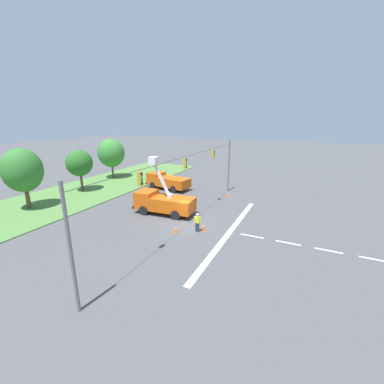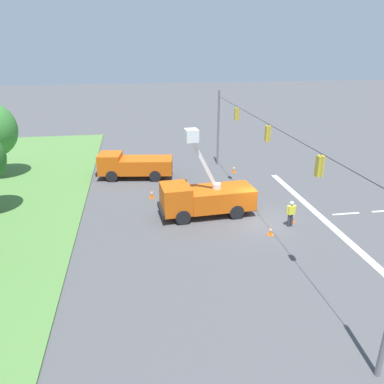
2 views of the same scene
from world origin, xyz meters
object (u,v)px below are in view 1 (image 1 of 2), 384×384
(road_worker, at_px, (197,221))
(tree_far_east, at_px, (111,153))
(utility_truck_bucket_lift, at_px, (163,201))
(traffic_cone_foreground_left, at_px, (204,227))
(traffic_cone_near_bucket, at_px, (196,206))
(traffic_cone_mid_left, at_px, (176,229))
(tree_centre, at_px, (23,170))
(tree_east, at_px, (79,163))
(traffic_cone_foreground_right, at_px, (228,194))
(utility_truck_support_near, at_px, (167,181))
(traffic_cone_mid_right, at_px, (155,197))

(road_worker, bearing_deg, tree_far_east, 58.37)
(utility_truck_bucket_lift, xyz_separation_m, road_worker, (-2.61, -5.20, -0.37))
(utility_truck_bucket_lift, height_order, traffic_cone_foreground_left, utility_truck_bucket_lift)
(utility_truck_bucket_lift, bearing_deg, traffic_cone_near_bucket, -37.99)
(traffic_cone_mid_left, bearing_deg, tree_centre, 95.20)
(utility_truck_bucket_lift, bearing_deg, tree_east, 79.96)
(tree_centre, distance_m, traffic_cone_foreground_right, 23.99)
(tree_centre, bearing_deg, utility_truck_support_near, -35.04)
(tree_east, distance_m, traffic_cone_foreground_right, 20.62)
(traffic_cone_near_bucket, bearing_deg, tree_centre, 116.15)
(tree_east, height_order, traffic_cone_foreground_right, tree_east)
(traffic_cone_foreground_left, relative_size, traffic_cone_mid_left, 1.12)
(road_worker, bearing_deg, traffic_cone_near_bucket, 25.88)
(traffic_cone_foreground_left, bearing_deg, tree_far_east, 59.86)
(tree_centre, relative_size, tree_far_east, 1.03)
(tree_centre, xyz_separation_m, traffic_cone_foreground_right, (14.02, -19.04, -4.05))
(traffic_cone_mid_right, bearing_deg, road_worker, -126.02)
(traffic_cone_foreground_left, bearing_deg, traffic_cone_near_bucket, 31.55)
(traffic_cone_foreground_right, height_order, traffic_cone_mid_left, traffic_cone_foreground_right)
(utility_truck_support_near, height_order, road_worker, utility_truck_support_near)
(tree_east, xyz_separation_m, utility_truck_support_near, (6.16, -10.15, -2.80))
(traffic_cone_foreground_left, xyz_separation_m, traffic_cone_near_bucket, (5.18, 3.18, -0.07))
(tree_east, distance_m, tree_far_east, 8.45)
(utility_truck_bucket_lift, relative_size, traffic_cone_foreground_right, 8.63)
(utility_truck_support_near, height_order, traffic_cone_mid_right, utility_truck_support_near)
(tree_centre, relative_size, traffic_cone_near_bucket, 11.75)
(tree_far_east, xyz_separation_m, utility_truck_support_near, (-2.08, -11.97, -3.09))
(traffic_cone_mid_left, bearing_deg, road_worker, -59.90)
(traffic_cone_mid_left, distance_m, traffic_cone_mid_right, 10.06)
(traffic_cone_mid_left, bearing_deg, tree_far_east, 54.41)
(traffic_cone_near_bucket, bearing_deg, traffic_cone_foreground_right, -19.88)
(traffic_cone_near_bucket, bearing_deg, road_worker, -154.12)
(traffic_cone_foreground_left, relative_size, traffic_cone_foreground_right, 0.91)
(road_worker, bearing_deg, utility_truck_bucket_lift, 63.34)
(traffic_cone_foreground_right, xyz_separation_m, traffic_cone_near_bucket, (-5.68, 2.05, -0.11))
(traffic_cone_mid_left, bearing_deg, utility_truck_support_near, 33.62)
(traffic_cone_mid_left, distance_m, traffic_cone_near_bucket, 6.78)
(utility_truck_support_near, relative_size, traffic_cone_near_bucket, 11.71)
(traffic_cone_foreground_right, bearing_deg, tree_east, 107.63)
(utility_truck_bucket_lift, relative_size, traffic_cone_near_bucket, 11.43)
(utility_truck_support_near, distance_m, traffic_cone_near_bucket, 9.18)
(tree_east, bearing_deg, traffic_cone_near_bucket, -88.44)
(tree_east, distance_m, traffic_cone_near_bucket, 17.70)
(utility_truck_bucket_lift, relative_size, traffic_cone_foreground_left, 9.43)
(utility_truck_support_near, relative_size, traffic_cone_foreground_left, 9.66)
(tree_far_east, xyz_separation_m, traffic_cone_mid_left, (-14.46, -20.21, -3.97))
(traffic_cone_foreground_right, xyz_separation_m, traffic_cone_mid_right, (-5.11, 7.93, 0.01))
(utility_truck_support_near, relative_size, road_worker, 3.87)
(utility_truck_bucket_lift, bearing_deg, traffic_cone_foreground_right, -27.02)
(traffic_cone_foreground_left, distance_m, traffic_cone_near_bucket, 6.07)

